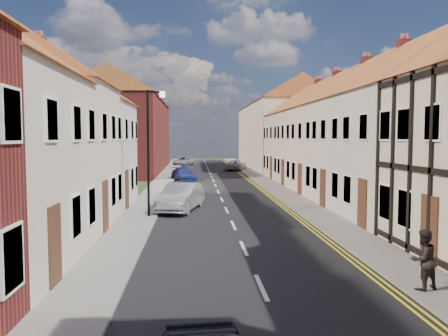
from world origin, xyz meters
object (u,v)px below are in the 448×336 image
car_mid (181,197)px  car_distant (183,161)px  car_distant_b (236,165)px  lamppost (150,145)px  car_far (184,174)px  pedestrian_right (423,259)px

car_mid → car_distant: size_ratio=1.04×
car_distant → car_distant_b: 11.95m
car_mid → car_distant_b: car_mid is taller
car_distant_b → lamppost: bearing=89.7°
car_mid → car_far: size_ratio=1.16×
pedestrian_right → car_distant_b: (-0.72, 40.72, -0.25)m
car_distant_b → pedestrian_right: bearing=103.9°
lamppost → car_mid: (1.39, 2.11, -2.80)m
car_distant → pedestrian_right: (7.12, -50.81, 0.28)m
lamppost → car_far: (1.15, 18.62, -2.98)m
car_mid → pedestrian_right: pedestrian_right is taller
car_distant → car_distant_b: size_ratio=0.96×
car_distant → car_distant_b: (6.40, -10.09, 0.02)m
lamppost → car_distant: lamppost is taller
car_far → car_distant_b: (5.86, 11.38, 0.06)m
lamppost → car_far: size_ratio=1.56×
car_distant → car_far: bearing=-69.9°
car_far → car_distant: car_distant is taller
lamppost → car_mid: bearing=56.6°
car_mid → car_distant_b: size_ratio=1.00×
car_far → car_distant_b: size_ratio=0.87×
car_distant_b → car_mid: bearing=91.5°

